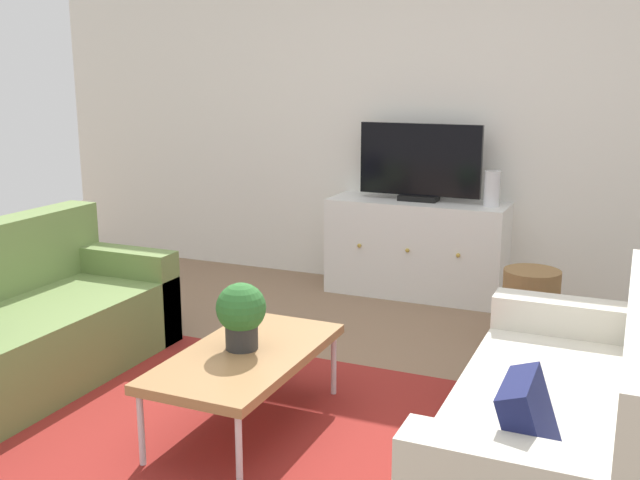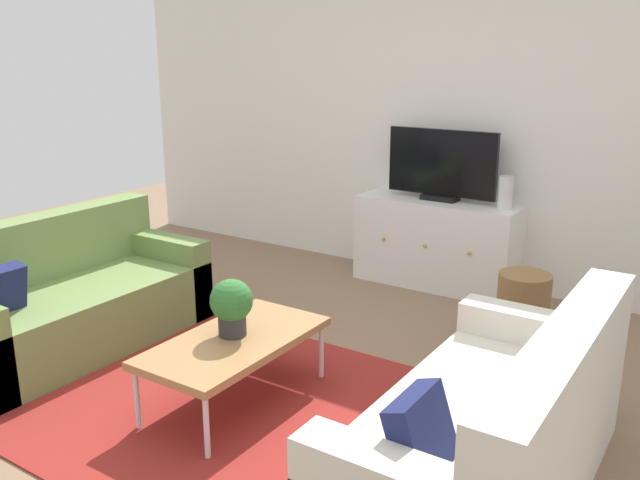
{
  "view_description": "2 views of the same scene",
  "coord_description": "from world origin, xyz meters",
  "px_view_note": "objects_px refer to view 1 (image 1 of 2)",
  "views": [
    {
      "loc": [
        1.55,
        -2.85,
        1.62
      ],
      "look_at": [
        0.0,
        0.69,
        0.74
      ],
      "focal_mm": 41.46,
      "sensor_mm": 36.0,
      "label": 1
    },
    {
      "loc": [
        2.15,
        -2.57,
        1.84
      ],
      "look_at": [
        0.0,
        0.69,
        0.74
      ],
      "focal_mm": 37.61,
      "sensor_mm": 36.0,
      "label": 2
    }
  ],
  "objects_px": {
    "potted_plant": "(241,313)",
    "glass_vase": "(492,189)",
    "couch_left_side": "(13,331)",
    "couch_right_side": "(581,434)",
    "coffee_table": "(246,358)",
    "wicker_basket": "(530,307)",
    "flat_screen_tv": "(420,163)",
    "tv_console": "(416,248)"
  },
  "relations": [
    {
      "from": "potted_plant",
      "to": "glass_vase",
      "type": "bearing_deg",
      "value": 73.82
    },
    {
      "from": "flat_screen_tv",
      "to": "wicker_basket",
      "type": "distance_m",
      "value": 1.39
    },
    {
      "from": "potted_plant",
      "to": "wicker_basket",
      "type": "height_order",
      "value": "potted_plant"
    },
    {
      "from": "tv_console",
      "to": "flat_screen_tv",
      "type": "relative_size",
      "value": 1.45
    },
    {
      "from": "potted_plant",
      "to": "wicker_basket",
      "type": "relative_size",
      "value": 0.68
    },
    {
      "from": "coffee_table",
      "to": "couch_right_side",
      "type": "bearing_deg",
      "value": -0.6
    },
    {
      "from": "flat_screen_tv",
      "to": "couch_left_side",
      "type": "bearing_deg",
      "value": -122.39
    },
    {
      "from": "potted_plant",
      "to": "tv_console",
      "type": "xyz_separation_m",
      "value": [
        0.15,
        2.33,
        -0.2
      ]
    },
    {
      "from": "couch_right_side",
      "to": "tv_console",
      "type": "height_order",
      "value": "couch_right_side"
    },
    {
      "from": "coffee_table",
      "to": "potted_plant",
      "type": "height_order",
      "value": "potted_plant"
    },
    {
      "from": "coffee_table",
      "to": "wicker_basket",
      "type": "xyz_separation_m",
      "value": [
        1.03,
        1.66,
        -0.12
      ]
    },
    {
      "from": "couch_left_side",
      "to": "flat_screen_tv",
      "type": "relative_size",
      "value": 1.91
    },
    {
      "from": "couch_left_side",
      "to": "wicker_basket",
      "type": "xyz_separation_m",
      "value": [
        2.44,
        1.68,
        -0.05
      ]
    },
    {
      "from": "tv_console",
      "to": "wicker_basket",
      "type": "height_order",
      "value": "tv_console"
    },
    {
      "from": "potted_plant",
      "to": "coffee_table",
      "type": "bearing_deg",
      "value": -37.31
    },
    {
      "from": "couch_left_side",
      "to": "potted_plant",
      "type": "height_order",
      "value": "couch_left_side"
    },
    {
      "from": "tv_console",
      "to": "flat_screen_tv",
      "type": "xyz_separation_m",
      "value": [
        -0.0,
        0.02,
        0.63
      ]
    },
    {
      "from": "couch_left_side",
      "to": "wicker_basket",
      "type": "relative_size",
      "value": 3.7
    },
    {
      "from": "coffee_table",
      "to": "tv_console",
      "type": "height_order",
      "value": "tv_console"
    },
    {
      "from": "coffee_table",
      "to": "flat_screen_tv",
      "type": "distance_m",
      "value": 2.46
    },
    {
      "from": "couch_left_side",
      "to": "couch_right_side",
      "type": "height_order",
      "value": "same"
    },
    {
      "from": "couch_left_side",
      "to": "potted_plant",
      "type": "relative_size",
      "value": 5.46
    },
    {
      "from": "couch_right_side",
      "to": "glass_vase",
      "type": "xyz_separation_m",
      "value": [
        -0.82,
        2.37,
        0.55
      ]
    },
    {
      "from": "flat_screen_tv",
      "to": "coffee_table",
      "type": "bearing_deg",
      "value": -92.7
    },
    {
      "from": "coffee_table",
      "to": "potted_plant",
      "type": "relative_size",
      "value": 3.36
    },
    {
      "from": "wicker_basket",
      "to": "flat_screen_tv",
      "type": "bearing_deg",
      "value": 142.13
    },
    {
      "from": "potted_plant",
      "to": "glass_vase",
      "type": "distance_m",
      "value": 2.44
    },
    {
      "from": "couch_left_side",
      "to": "glass_vase",
      "type": "bearing_deg",
      "value": 49.24
    },
    {
      "from": "couch_left_side",
      "to": "glass_vase",
      "type": "relative_size",
      "value": 6.88
    },
    {
      "from": "coffee_table",
      "to": "tv_console",
      "type": "relative_size",
      "value": 0.81
    },
    {
      "from": "couch_right_side",
      "to": "flat_screen_tv",
      "type": "height_order",
      "value": "flat_screen_tv"
    },
    {
      "from": "coffee_table",
      "to": "potted_plant",
      "type": "bearing_deg",
      "value": 142.69
    },
    {
      "from": "couch_right_side",
      "to": "couch_left_side",
      "type": "bearing_deg",
      "value": 180.0
    },
    {
      "from": "coffee_table",
      "to": "potted_plant",
      "type": "distance_m",
      "value": 0.21
    },
    {
      "from": "coffee_table",
      "to": "wicker_basket",
      "type": "height_order",
      "value": "wicker_basket"
    },
    {
      "from": "glass_vase",
      "to": "wicker_basket",
      "type": "bearing_deg",
      "value": -60.51
    },
    {
      "from": "potted_plant",
      "to": "glass_vase",
      "type": "xyz_separation_m",
      "value": [
        0.68,
        2.33,
        0.28
      ]
    },
    {
      "from": "couch_right_side",
      "to": "flat_screen_tv",
      "type": "relative_size",
      "value": 1.91
    },
    {
      "from": "couch_right_side",
      "to": "flat_screen_tv",
      "type": "xyz_separation_m",
      "value": [
        -1.35,
        2.39,
        0.7
      ]
    },
    {
      "from": "couch_right_side",
      "to": "tv_console",
      "type": "xyz_separation_m",
      "value": [
        -1.35,
        2.37,
        0.07
      ]
    },
    {
      "from": "flat_screen_tv",
      "to": "glass_vase",
      "type": "xyz_separation_m",
      "value": [
        0.53,
        -0.02,
        -0.15
      ]
    },
    {
      "from": "coffee_table",
      "to": "glass_vase",
      "type": "relative_size",
      "value": 4.24
    }
  ]
}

